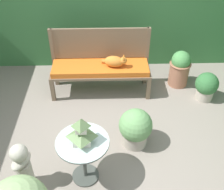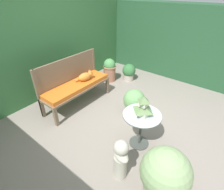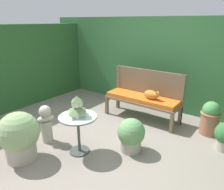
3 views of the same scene
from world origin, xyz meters
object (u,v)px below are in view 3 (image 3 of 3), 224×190
potted_plant_table_near (210,118)px  potted_plant_table_far (131,135)px  cat (152,95)px  potted_plant_bench_right (19,136)px  garden_bust (46,123)px  garden_bench (142,100)px  patio_table (78,124)px  pagoda_birdhouse (77,108)px

potted_plant_table_near → potted_plant_table_far: bearing=-123.0°
cat → potted_plant_bench_right: size_ratio=0.52×
garden_bust → potted_plant_table_far: size_ratio=1.20×
garden_bench → potted_plant_table_far: bearing=-68.5°
cat → garden_bust: (-1.07, -1.71, -0.24)m
garden_bench → potted_plant_bench_right: bearing=-107.8°
garden_bench → potted_plant_table_near: 1.32m
cat → potted_plant_bench_right: bearing=-102.6°
patio_table → potted_plant_table_far: 0.83m
patio_table → garden_bust: (-0.66, -0.09, -0.13)m
cat → potted_plant_bench_right: potted_plant_bench_right is taller
patio_table → potted_plant_bench_right: potted_plant_bench_right is taller
potted_plant_bench_right → potted_plant_table_near: potted_plant_bench_right is taller
garden_bench → pagoda_birdhouse: size_ratio=4.88×
potted_plant_bench_right → potted_plant_table_near: 3.20m
patio_table → cat: bearing=75.9°
potted_plant_table_far → potted_plant_table_near: 1.56m
garden_bust → cat: bearing=-8.4°
patio_table → pagoda_birdhouse: 0.27m
patio_table → potted_plant_table_near: potted_plant_table_near is taller
cat → potted_plant_bench_right: (-0.96, -2.26, -0.21)m
garden_bust → garden_bench: bearing=-2.2°
garden_bench → patio_table: size_ratio=2.53×
potted_plant_table_near → garden_bench: bearing=-172.6°
potted_plant_table_far → potted_plant_table_near: (0.85, 1.31, 0.04)m
patio_table → garden_bench: bearing=83.8°
potted_plant_table_far → garden_bench: bearing=111.5°
potted_plant_bench_right → potted_plant_table_near: (2.04, 2.46, -0.07)m
garden_bench → pagoda_birdhouse: (-0.18, -1.65, 0.33)m
potted_plant_table_far → garden_bust: bearing=-155.1°
patio_table → pagoda_birdhouse: size_ratio=1.92×
patio_table → potted_plant_bench_right: 0.86m
garden_bench → cat: (0.23, -0.03, 0.17)m
potted_plant_bench_right → garden_bench: bearing=72.2°
potted_plant_bench_right → potted_plant_table_far: size_ratio=1.37×
cat → garden_bench: bearing=-177.9°
pagoda_birdhouse → potted_plant_table_far: pagoda_birdhouse is taller
cat → garden_bust: bearing=-111.5°
pagoda_birdhouse → garden_bust: size_ratio=0.49×
potted_plant_table_far → potted_plant_bench_right: bearing=-135.9°
cat → potted_plant_table_near: bearing=21.1°
patio_table → potted_plant_table_far: size_ratio=1.13×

